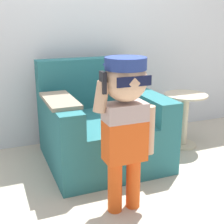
% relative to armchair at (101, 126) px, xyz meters
% --- Properties ---
extents(ground_plane, '(10.00, 10.00, 0.00)m').
position_rel_armchair_xyz_m(ground_plane, '(-0.05, -0.20, -0.32)').
color(ground_plane, '#BCB29E').
extents(wall_back, '(10.00, 0.05, 2.60)m').
position_rel_armchair_xyz_m(wall_back, '(-0.05, 0.59, 0.98)').
color(wall_back, silver).
rests_on(wall_back, ground_plane).
extents(armchair, '(1.01, 1.00, 0.90)m').
position_rel_armchair_xyz_m(armchair, '(0.00, 0.00, 0.00)').
color(armchair, '#286B70').
rests_on(armchair, ground_plane).
extents(person_child, '(0.43, 0.32, 1.04)m').
position_rel_armchair_xyz_m(person_child, '(-0.13, -0.82, 0.38)').
color(person_child, '#E05119').
rests_on(person_child, ground_plane).
extents(side_table, '(0.43, 0.43, 0.54)m').
position_rel_armchair_xyz_m(side_table, '(0.89, -0.03, 0.01)').
color(side_table, beige).
rests_on(side_table, ground_plane).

